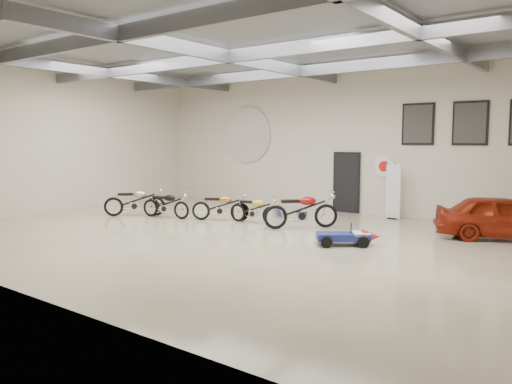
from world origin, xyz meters
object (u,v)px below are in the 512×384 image
Objects in this scene: vintage_car at (503,217)px; go_kart at (349,234)px; motorcycle_black at (166,204)px; motorcycle_gold at (220,206)px; banner_stand at (393,191)px; motorcycle_silver at (135,201)px; motorcycle_yellow at (254,209)px; motorcycle_red at (301,209)px.

go_kart is at bearing 114.32° from vintage_car.
motorcycle_gold is (1.84, 0.66, 0.01)m from motorcycle_black.
motorcycle_silver is (-7.30, -4.69, -0.39)m from banner_stand.
banner_stand is 7.54m from motorcycle_black.
motorcycle_black is at bearing -166.16° from motorcycle_yellow.
banner_stand is 0.54× the size of vintage_car.
banner_stand reaches higher than motorcycle_gold.
motorcycle_black is at bearing 172.46° from motorcycle_gold.
motorcycle_gold is at bearing 132.49° from go_kart.
vintage_car is (5.07, 1.84, 0.01)m from motorcycle_red.
motorcycle_gold reaches higher than go_kart.
motorcycle_black is 1.03× the size of motorcycle_yellow.
motorcycle_silver is 1.20m from motorcycle_black.
motorcycle_red reaches higher than motorcycle_gold.
motorcycle_gold is 5.12m from go_kart.
motorcycle_yellow reaches higher than go_kart.
vintage_car reaches higher than go_kart.
motorcycle_silver is 8.01m from go_kart.
motorcycle_yellow is at bearing -26.27° from motorcycle_silver.
motorcycle_red is at bearing -112.18° from banner_stand.
motorcycle_silver is 3.16m from motorcycle_gold.
banner_stand is at bearing -10.12° from motorcycle_silver.
banner_stand is 3.90m from vintage_car.
banner_stand reaches higher than go_kart.
motorcycle_yellow is (-3.14, -3.45, -0.45)m from banner_stand.
motorcycle_yellow is 0.81× the size of motorcycle_red.
banner_stand is at bearing 25.27° from motorcycle_black.
banner_stand is at bearing 44.05° from vintage_car.
motorcycle_gold is 0.55× the size of vintage_car.
vintage_car is at bearing -26.50° from motorcycle_silver.
motorcycle_silver is at bearing -145.51° from banner_stand.
banner_stand is 8.69m from motorcycle_silver.
banner_stand is 0.98× the size of motorcycle_gold.
vintage_car reaches higher than motorcycle_gold.
banner_stand is 3.67m from motorcycle_red.
banner_stand reaches higher than motorcycle_red.
motorcycle_black is at bearing 82.95° from vintage_car.
motorcycle_silver is 1.08× the size of motorcycle_gold.
motorcycle_silver is at bearing 83.08° from vintage_car.
motorcycle_yellow is at bearing -16.65° from motorcycle_gold.
motorcycle_red reaches higher than motorcycle_black.
vintage_car is at bearing 13.79° from motorcycle_yellow.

